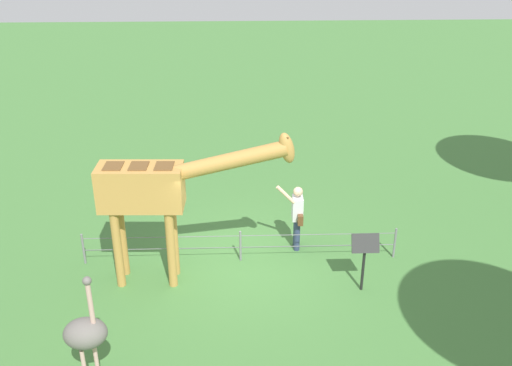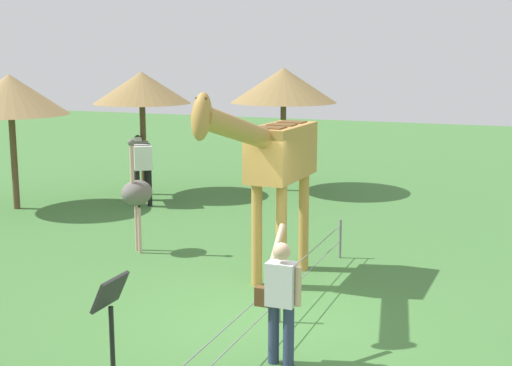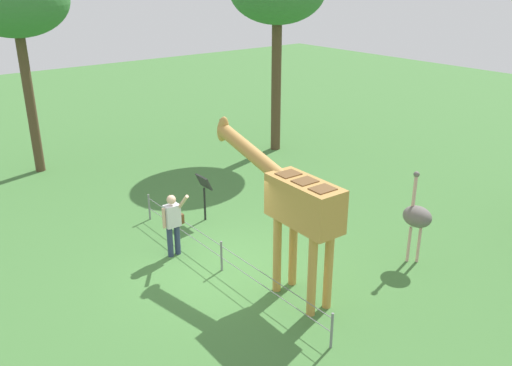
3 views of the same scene
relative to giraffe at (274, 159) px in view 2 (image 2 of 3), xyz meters
name	(u,v)px [view 2 (image 2 of 3)]	position (x,y,z in m)	size (l,w,h in m)	color
ground_plane	(271,321)	(1.63, 0.55, -2.13)	(60.00, 60.00, 0.00)	#427538
giraffe	(274,159)	(0.00, 0.00, 0.00)	(3.98, 0.76, 3.39)	#BC8942
visitor	(281,295)	(2.93, 1.15, -1.23)	(0.63, 0.58, 1.70)	navy
zebra	(141,158)	(-4.90, -5.40, -0.97)	(1.65, 1.29, 1.66)	black
ostrich	(137,193)	(-0.85, -3.13, -0.96)	(0.70, 0.56, 2.25)	#CC9E93
shade_hut_near	(10,95)	(-3.14, -7.96, 0.70)	(2.82, 2.82, 3.33)	brown
shade_hut_far	(142,88)	(-5.87, -5.88, 0.77)	(2.63, 2.63, 3.34)	brown
shade_hut_aside	(284,86)	(-7.78, -2.52, 0.81)	(2.94, 2.94, 3.43)	brown
info_sign	(111,307)	(4.15, -0.53, -1.18)	(0.56, 0.21, 1.32)	black
wire_fence	(279,295)	(1.63, 0.67, -1.73)	(7.05, 0.05, 0.75)	slate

